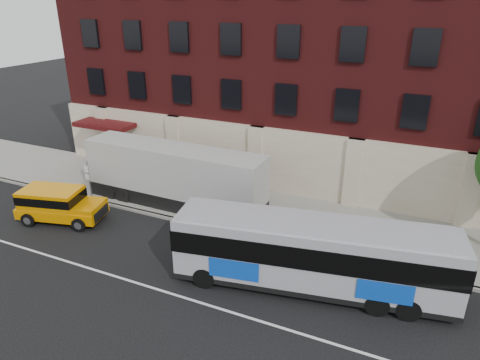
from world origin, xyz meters
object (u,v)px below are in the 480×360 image
at_px(sign_pole, 89,178).
at_px(city_bus, 313,253).
at_px(shipping_container, 174,178).
at_px(yellow_suv, 57,203).

relative_size(sign_pole, city_bus, 0.21).
height_order(city_bus, shipping_container, shipping_container).
height_order(sign_pole, yellow_suv, sign_pole).
distance_m(city_bus, yellow_suv, 14.32).
relative_size(yellow_suv, shipping_container, 0.45).
relative_size(city_bus, yellow_suv, 2.35).
relative_size(sign_pole, shipping_container, 0.23).
bearing_deg(city_bus, yellow_suv, 179.57).
xyz_separation_m(sign_pole, shipping_container, (5.12, 1.45, 0.35)).
xyz_separation_m(city_bus, yellow_suv, (-14.30, 0.11, -0.67)).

